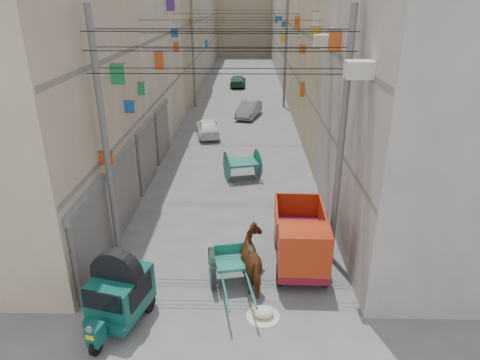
{
  "coord_description": "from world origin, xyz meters",
  "views": [
    {
      "loc": [
        0.81,
        -6.4,
        8.1
      ],
      "look_at": [
        0.52,
        6.5,
        2.61
      ],
      "focal_mm": 32.0,
      "sensor_mm": 36.0,
      "label": 1
    }
  ],
  "objects_px": {
    "auto_rickshaw": "(119,291)",
    "distant_car_green": "(238,81)",
    "tonga_cart": "(231,265)",
    "distant_car_white": "(208,127)",
    "second_cart": "(242,164)",
    "mini_truck": "(301,245)",
    "feed_sack": "(263,312)",
    "horse": "(256,259)",
    "distant_car_grey": "(249,109)"
  },
  "relations": [
    {
      "from": "distant_car_green",
      "to": "second_cart",
      "type": "bearing_deg",
      "value": 92.62
    },
    {
      "from": "mini_truck",
      "to": "distant_car_white",
      "type": "xyz_separation_m",
      "value": [
        -4.31,
        14.6,
        -0.37
      ]
    },
    {
      "from": "distant_car_grey",
      "to": "horse",
      "type": "bearing_deg",
      "value": -74.09
    },
    {
      "from": "tonga_cart",
      "to": "distant_car_white",
      "type": "height_order",
      "value": "tonga_cart"
    },
    {
      "from": "tonga_cart",
      "to": "feed_sack",
      "type": "height_order",
      "value": "tonga_cart"
    },
    {
      "from": "tonga_cart",
      "to": "mini_truck",
      "type": "xyz_separation_m",
      "value": [
        2.18,
        0.74,
        0.29
      ]
    },
    {
      "from": "distant_car_white",
      "to": "distant_car_grey",
      "type": "bearing_deg",
      "value": -129.73
    },
    {
      "from": "feed_sack",
      "to": "horse",
      "type": "distance_m",
      "value": 1.7
    },
    {
      "from": "mini_truck",
      "to": "distant_car_green",
      "type": "relative_size",
      "value": 0.96
    },
    {
      "from": "mini_truck",
      "to": "feed_sack",
      "type": "bearing_deg",
      "value": -117.66
    },
    {
      "from": "second_cart",
      "to": "distant_car_grey",
      "type": "bearing_deg",
      "value": 73.78
    },
    {
      "from": "second_cart",
      "to": "tonga_cart",
      "type": "bearing_deg",
      "value": -106.13
    },
    {
      "from": "distant_car_green",
      "to": "distant_car_white",
      "type": "bearing_deg",
      "value": 85.52
    },
    {
      "from": "tonga_cart",
      "to": "feed_sack",
      "type": "distance_m",
      "value": 1.82
    },
    {
      "from": "horse",
      "to": "distant_car_grey",
      "type": "height_order",
      "value": "horse"
    },
    {
      "from": "auto_rickshaw",
      "to": "tonga_cart",
      "type": "height_order",
      "value": "auto_rickshaw"
    },
    {
      "from": "second_cart",
      "to": "distant_car_grey",
      "type": "relative_size",
      "value": 0.55
    },
    {
      "from": "auto_rickshaw",
      "to": "distant_car_grey",
      "type": "xyz_separation_m",
      "value": [
        3.38,
        21.87,
        -0.41
      ]
    },
    {
      "from": "tonga_cart",
      "to": "distant_car_white",
      "type": "bearing_deg",
      "value": 87.18
    },
    {
      "from": "mini_truck",
      "to": "tonga_cart",
      "type": "bearing_deg",
      "value": -159.66
    },
    {
      "from": "feed_sack",
      "to": "distant_car_white",
      "type": "bearing_deg",
      "value": 100.34
    },
    {
      "from": "tonga_cart",
      "to": "mini_truck",
      "type": "relative_size",
      "value": 0.82
    },
    {
      "from": "distant_car_grey",
      "to": "distant_car_green",
      "type": "relative_size",
      "value": 0.95
    },
    {
      "from": "mini_truck",
      "to": "distant_car_grey",
      "type": "xyz_separation_m",
      "value": [
        -1.68,
        19.41,
        -0.36
      ]
    },
    {
      "from": "horse",
      "to": "distant_car_white",
      "type": "relative_size",
      "value": 0.59
    },
    {
      "from": "distant_car_grey",
      "to": "mini_truck",
      "type": "bearing_deg",
      "value": -69.88
    },
    {
      "from": "distant_car_white",
      "to": "distant_car_grey",
      "type": "xyz_separation_m",
      "value": [
        2.63,
        4.81,
        0.01
      ]
    },
    {
      "from": "feed_sack",
      "to": "second_cart",
      "type": "bearing_deg",
      "value": 94.28
    },
    {
      "from": "distant_car_green",
      "to": "auto_rickshaw",
      "type": "bearing_deg",
      "value": 86.8
    },
    {
      "from": "auto_rickshaw",
      "to": "feed_sack",
      "type": "distance_m",
      "value": 3.93
    },
    {
      "from": "tonga_cart",
      "to": "distant_car_green",
      "type": "xyz_separation_m",
      "value": [
        -0.64,
        32.13,
        -0.11
      ]
    },
    {
      "from": "second_cart",
      "to": "feed_sack",
      "type": "bearing_deg",
      "value": -100.5
    },
    {
      "from": "tonga_cart",
      "to": "distant_car_green",
      "type": "bearing_deg",
      "value": 80.4
    },
    {
      "from": "distant_car_green",
      "to": "distant_car_grey",
      "type": "bearing_deg",
      "value": 96.0
    },
    {
      "from": "tonga_cart",
      "to": "second_cart",
      "type": "xyz_separation_m",
      "value": [
        0.2,
        8.36,
        0.11
      ]
    },
    {
      "from": "distant_car_white",
      "to": "second_cart",
      "type": "bearing_deg",
      "value": 97.36
    },
    {
      "from": "second_cart",
      "to": "distant_car_white",
      "type": "distance_m",
      "value": 7.36
    },
    {
      "from": "horse",
      "to": "distant_car_white",
      "type": "bearing_deg",
      "value": -94.3
    },
    {
      "from": "auto_rickshaw",
      "to": "distant_car_grey",
      "type": "height_order",
      "value": "auto_rickshaw"
    },
    {
      "from": "second_cart",
      "to": "distant_car_green",
      "type": "distance_m",
      "value": 23.78
    },
    {
      "from": "auto_rickshaw",
      "to": "distant_car_green",
      "type": "xyz_separation_m",
      "value": [
        2.25,
        33.85,
        -0.45
      ]
    },
    {
      "from": "distant_car_white",
      "to": "distant_car_grey",
      "type": "height_order",
      "value": "distant_car_grey"
    },
    {
      "from": "auto_rickshaw",
      "to": "tonga_cart",
      "type": "xyz_separation_m",
      "value": [
        2.89,
        1.73,
        -0.34
      ]
    },
    {
      "from": "second_cart",
      "to": "distant_car_green",
      "type": "xyz_separation_m",
      "value": [
        -0.83,
        23.77,
        -0.23
      ]
    },
    {
      "from": "distant_car_white",
      "to": "horse",
      "type": "bearing_deg",
      "value": 89.6
    },
    {
      "from": "horse",
      "to": "distant_car_white",
      "type": "distance_m",
      "value": 15.54
    },
    {
      "from": "tonga_cart",
      "to": "feed_sack",
      "type": "xyz_separation_m",
      "value": [
        0.93,
        -1.48,
        -0.5
      ]
    },
    {
      "from": "distant_car_white",
      "to": "feed_sack",
      "type": "bearing_deg",
      "value": 89.22
    },
    {
      "from": "feed_sack",
      "to": "horse",
      "type": "bearing_deg",
      "value": 96.58
    },
    {
      "from": "tonga_cart",
      "to": "second_cart",
      "type": "relative_size",
      "value": 1.51
    }
  ]
}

